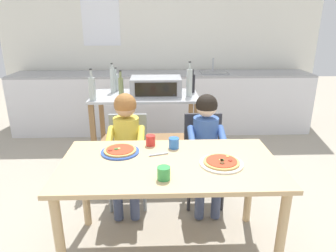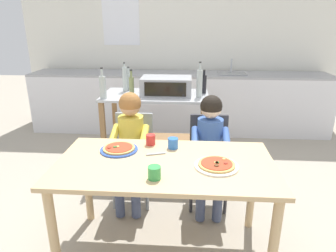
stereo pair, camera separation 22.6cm
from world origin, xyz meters
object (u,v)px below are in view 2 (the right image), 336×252
Objects in this scene: child_in_yellow_shirt at (130,137)px; serving_spoon at (156,154)px; kitchen_island_cart at (156,119)px; bottle_tall_green_wine at (132,85)px; bottle_slim_sauce at (204,84)px; child_in_blue_striped_shirt at (210,141)px; drinking_cup_red at (151,140)px; dining_table at (165,175)px; bottle_dark_olive_oil at (199,83)px; toaster_oven at (166,86)px; drinking_cup_green at (154,173)px; dining_chair_left at (133,151)px; bottle_squat_spirits at (125,79)px; pizza_plate_white at (217,165)px; bottle_brown_beer at (103,87)px; pizza_plate_blue_rimmed at (119,149)px; dining_chair_right at (208,154)px; drinking_cup_blue at (173,143)px; bottle_clear_vinegar at (129,81)px.

serving_spoon is (0.27, -0.47, 0.06)m from child_in_yellow_shirt.
bottle_tall_green_wine is at bearing -160.92° from kitchen_island_cart.
bottle_slim_sauce is at bearing 53.40° from child_in_yellow_shirt.
child_in_blue_striped_shirt is 12.81× the size of drinking_cup_red.
dining_table is at bearing -56.35° from serving_spoon.
bottle_tall_green_wine is at bearing 108.01° from serving_spoon.
dining_table is at bearing -65.63° from drinking_cup_red.
kitchen_island_cart reaches higher than serving_spoon.
bottle_tall_green_wine is at bearing 179.06° from bottle_dark_olive_oil.
toaster_oven is 1.60m from drinking_cup_green.
serving_spoon is (-0.33, -1.16, -0.28)m from bottle_dark_olive_oil.
bottle_dark_olive_oil is 2.60× the size of serving_spoon.
dining_table is 0.79m from dining_chair_left.
bottle_tall_green_wine is 0.86× the size of bottle_squat_spirits.
pizza_plate_white reaches higher than dining_table.
bottle_slim_sauce is 1.81× the size of serving_spoon.
bottle_brown_beer is at bearing -152.72° from bottle_tall_green_wine.
bottle_slim_sauce is 0.89× the size of pizza_plate_white.
bottle_tall_green_wine is 1.02× the size of pizza_plate_blue_rimmed.
kitchen_island_cart is 1.40× the size of dining_chair_right.
bottle_dark_olive_oil is 0.25× the size of dining_table.
toaster_oven is at bearing 96.75° from drinking_cup_blue.
bottle_tall_green_wine is 0.27× the size of child_in_blue_striped_shirt.
pizza_plate_blue_rimmed is at bearing -96.62° from kitchen_island_cart.
pizza_plate_white reaches higher than serving_spoon.
bottle_dark_olive_oil is at bearing 78.23° from drinking_cup_blue.
kitchen_island_cart is at bearing 19.08° from bottle_tall_green_wine.
bottle_dark_olive_oil reaches higher than pizza_plate_blue_rimmed.
child_in_blue_striped_shirt is 0.62m from pizza_plate_white.
bottle_tall_green_wine is at bearing 100.20° from dining_chair_left.
toaster_oven reaches higher than dining_table.
serving_spoon is at bearing 158.96° from pizza_plate_white.
drinking_cup_blue is at bearing -77.44° from kitchen_island_cart.
drinking_cup_green is (0.41, -1.51, -0.21)m from bottle_tall_green_wine.
bottle_dark_olive_oil is 1.08m from drinking_cup_red.
kitchen_island_cart is 8.13× the size of serving_spoon.
dining_chair_left reaches higher than drinking_cup_blue.
drinking_cup_green is at bearing -100.42° from drinking_cup_blue.
bottle_tall_green_wine reaches higher than toaster_oven.
bottle_slim_sauce is 0.31× the size of dining_chair_right.
bottle_clear_vinegar reaches higher than bottle_slim_sauce.
toaster_oven is 0.36× the size of dining_table.
bottle_brown_beer reaches higher than drinking_cup_green.
bottle_dark_olive_oil is (0.98, 0.13, 0.03)m from bottle_brown_beer.
pizza_plate_blue_rimmed is 3.44× the size of drinking_cup_green.
drinking_cup_green is (-0.04, -0.23, 0.14)m from dining_table.
dining_chair_left is at bearing -111.28° from toaster_oven.
bottle_clear_vinegar is 1.03× the size of bottle_slim_sauce.
child_in_yellow_shirt is (-0.66, -0.88, -0.30)m from bottle_slim_sauce.
kitchen_island_cart is at bearing 129.32° from dining_chair_right.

